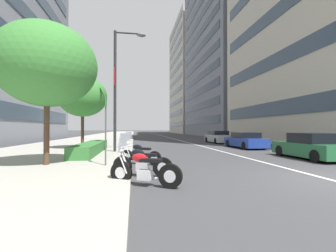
{
  "coord_description": "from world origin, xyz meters",
  "views": [
    {
      "loc": [
        -6.21,
        6.16,
        1.62
      ],
      "look_at": [
        12.08,
        3.38,
        1.83
      ],
      "focal_mm": 24.17,
      "sensor_mm": 36.0,
      "label": 1
    }
  ],
  "objects_px": {
    "street_tree_mid_sidewalk": "(83,97)",
    "street_tree_by_lamp_post": "(47,66)",
    "car_far_down_avenue": "(245,141)",
    "parking_sign_by_curb": "(106,124)",
    "motorcycle_nearest_camera": "(140,155)",
    "street_lamp_with_banners": "(120,79)",
    "car_lead_in_lane": "(311,147)",
    "motorcycle_by_sign_pole": "(144,170)",
    "motorcycle_mid_row": "(142,164)",
    "car_approaching_light": "(218,137)"
  },
  "relations": [
    {
      "from": "street_tree_by_lamp_post",
      "to": "street_tree_mid_sidewalk",
      "type": "relative_size",
      "value": 1.07
    },
    {
      "from": "motorcycle_mid_row",
      "to": "car_approaching_light",
      "type": "bearing_deg",
      "value": -96.2
    },
    {
      "from": "street_tree_by_lamp_post",
      "to": "car_lead_in_lane",
      "type": "bearing_deg",
      "value": -85.63
    },
    {
      "from": "motorcycle_nearest_camera",
      "to": "street_tree_by_lamp_post",
      "type": "xyz_separation_m",
      "value": [
        -0.5,
        3.78,
        3.76
      ]
    },
    {
      "from": "car_approaching_light",
      "to": "motorcycle_nearest_camera",
      "type": "bearing_deg",
      "value": 146.47
    },
    {
      "from": "motorcycle_nearest_camera",
      "to": "street_tree_mid_sidewalk",
      "type": "relative_size",
      "value": 0.34
    },
    {
      "from": "motorcycle_mid_row",
      "to": "car_far_down_avenue",
      "type": "xyz_separation_m",
      "value": [
        9.99,
        -8.93,
        0.18
      ]
    },
    {
      "from": "car_far_down_avenue",
      "to": "parking_sign_by_curb",
      "type": "height_order",
      "value": "parking_sign_by_curb"
    },
    {
      "from": "motorcycle_by_sign_pole",
      "to": "motorcycle_mid_row",
      "type": "relative_size",
      "value": 0.99
    },
    {
      "from": "motorcycle_nearest_camera",
      "to": "car_approaching_light",
      "type": "distance_m",
      "value": 16.59
    },
    {
      "from": "motorcycle_nearest_camera",
      "to": "street_tree_by_lamp_post",
      "type": "relative_size",
      "value": 0.32
    },
    {
      "from": "street_tree_by_lamp_post",
      "to": "street_lamp_with_banners",
      "type": "bearing_deg",
      "value": -27.45
    },
    {
      "from": "street_lamp_with_banners",
      "to": "car_approaching_light",
      "type": "bearing_deg",
      "value": -47.69
    },
    {
      "from": "street_lamp_with_banners",
      "to": "street_tree_mid_sidewalk",
      "type": "bearing_deg",
      "value": 47.0
    },
    {
      "from": "motorcycle_nearest_camera",
      "to": "car_far_down_avenue",
      "type": "distance_m",
      "value": 11.57
    },
    {
      "from": "car_far_down_avenue",
      "to": "motorcycle_nearest_camera",
      "type": "bearing_deg",
      "value": 130.54
    },
    {
      "from": "motorcycle_mid_row",
      "to": "parking_sign_by_curb",
      "type": "distance_m",
      "value": 2.53
    },
    {
      "from": "motorcycle_nearest_camera",
      "to": "street_lamp_with_banners",
      "type": "relative_size",
      "value": 0.23
    },
    {
      "from": "motorcycle_nearest_camera",
      "to": "motorcycle_by_sign_pole",
      "type": "bearing_deg",
      "value": 123.8
    },
    {
      "from": "motorcycle_nearest_camera",
      "to": "car_lead_in_lane",
      "type": "distance_m",
      "value": 9.17
    },
    {
      "from": "parking_sign_by_curb",
      "to": "street_lamp_with_banners",
      "type": "distance_m",
      "value": 6.32
    },
    {
      "from": "motorcycle_mid_row",
      "to": "motorcycle_by_sign_pole",
      "type": "bearing_deg",
      "value": 113.04
    },
    {
      "from": "street_tree_by_lamp_post",
      "to": "car_approaching_light",
      "type": "bearing_deg",
      "value": -41.88
    },
    {
      "from": "car_lead_in_lane",
      "to": "car_far_down_avenue",
      "type": "distance_m",
      "value": 6.88
    },
    {
      "from": "motorcycle_mid_row",
      "to": "car_far_down_avenue",
      "type": "relative_size",
      "value": 0.43
    },
    {
      "from": "motorcycle_mid_row",
      "to": "street_lamp_with_banners",
      "type": "bearing_deg",
      "value": -57.94
    },
    {
      "from": "street_tree_mid_sidewalk",
      "to": "street_tree_by_lamp_post",
      "type": "bearing_deg",
      "value": -178.17
    },
    {
      "from": "motorcycle_nearest_camera",
      "to": "car_approaching_light",
      "type": "height_order",
      "value": "motorcycle_nearest_camera"
    },
    {
      "from": "car_approaching_light",
      "to": "street_tree_mid_sidewalk",
      "type": "xyz_separation_m",
      "value": [
        -6.7,
        13.13,
        3.34
      ]
    },
    {
      "from": "car_far_down_avenue",
      "to": "parking_sign_by_curb",
      "type": "relative_size",
      "value": 1.68
    },
    {
      "from": "motorcycle_nearest_camera",
      "to": "street_lamp_with_banners",
      "type": "distance_m",
      "value": 6.42
    },
    {
      "from": "motorcycle_by_sign_pole",
      "to": "car_lead_in_lane",
      "type": "bearing_deg",
      "value": -126.36
    },
    {
      "from": "motorcycle_by_sign_pole",
      "to": "car_lead_in_lane",
      "type": "xyz_separation_m",
      "value": [
        4.41,
        -9.15,
        0.19
      ]
    },
    {
      "from": "motorcycle_by_sign_pole",
      "to": "parking_sign_by_curb",
      "type": "xyz_separation_m",
      "value": [
        2.89,
        1.39,
        1.37
      ]
    },
    {
      "from": "motorcycle_by_sign_pole",
      "to": "motorcycle_mid_row",
      "type": "height_order",
      "value": "motorcycle_by_sign_pole"
    },
    {
      "from": "motorcycle_by_sign_pole",
      "to": "car_far_down_avenue",
      "type": "xyz_separation_m",
      "value": [
        11.28,
        -8.92,
        0.16
      ]
    },
    {
      "from": "motorcycle_mid_row",
      "to": "street_tree_mid_sidewalk",
      "type": "relative_size",
      "value": 0.37
    },
    {
      "from": "street_tree_mid_sidewalk",
      "to": "motorcycle_nearest_camera",
      "type": "bearing_deg",
      "value": -150.67
    },
    {
      "from": "car_lead_in_lane",
      "to": "car_far_down_avenue",
      "type": "relative_size",
      "value": 0.9
    },
    {
      "from": "motorcycle_mid_row",
      "to": "street_tree_mid_sidewalk",
      "type": "distance_m",
      "value": 11.18
    },
    {
      "from": "car_far_down_avenue",
      "to": "street_tree_by_lamp_post",
      "type": "relative_size",
      "value": 0.82
    },
    {
      "from": "motorcycle_by_sign_pole",
      "to": "street_tree_by_lamp_post",
      "type": "height_order",
      "value": "street_tree_by_lamp_post"
    },
    {
      "from": "motorcycle_mid_row",
      "to": "car_lead_in_lane",
      "type": "xyz_separation_m",
      "value": [
        3.12,
        -9.16,
        0.21
      ]
    },
    {
      "from": "motorcycle_mid_row",
      "to": "street_tree_mid_sidewalk",
      "type": "xyz_separation_m",
      "value": [
        9.8,
        4.03,
        3.57
      ]
    },
    {
      "from": "street_tree_by_lamp_post",
      "to": "car_far_down_avenue",
      "type": "bearing_deg",
      "value": -58.27
    },
    {
      "from": "parking_sign_by_curb",
      "to": "street_lamp_with_banners",
      "type": "xyz_separation_m",
      "value": [
        5.55,
        -0.2,
        3.03
      ]
    },
    {
      "from": "street_lamp_with_banners",
      "to": "parking_sign_by_curb",
      "type": "bearing_deg",
      "value": 177.97
    },
    {
      "from": "car_lead_in_lane",
      "to": "street_tree_mid_sidewalk",
      "type": "bearing_deg",
      "value": 64.75
    },
    {
      "from": "motorcycle_by_sign_pole",
      "to": "street_lamp_with_banners",
      "type": "height_order",
      "value": "street_lamp_with_banners"
    },
    {
      "from": "motorcycle_mid_row",
      "to": "car_far_down_avenue",
      "type": "bearing_deg",
      "value": -109.11
    }
  ]
}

